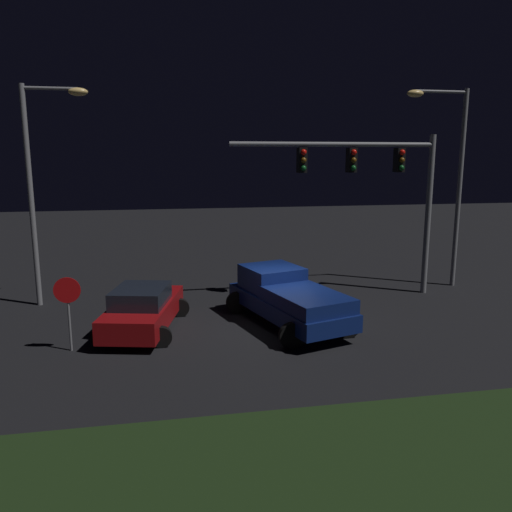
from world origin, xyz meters
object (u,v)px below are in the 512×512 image
(traffic_signal_gantry, at_px, (374,176))
(street_lamp_left, at_px, (42,170))
(pickup_truck, at_px, (286,295))
(car_sedan, at_px, (143,309))
(stop_sign, at_px, (68,300))
(street_lamp_right, at_px, (449,165))

(traffic_signal_gantry, relative_size, street_lamp_left, 1.01)
(pickup_truck, distance_m, traffic_signal_gantry, 6.41)
(car_sedan, bearing_deg, stop_sign, 137.75)
(street_lamp_left, bearing_deg, stop_sign, -73.48)
(traffic_signal_gantry, bearing_deg, street_lamp_left, 175.19)
(street_lamp_right, relative_size, stop_sign, 3.77)
(pickup_truck, bearing_deg, stop_sign, 84.40)
(stop_sign, bearing_deg, street_lamp_right, 18.71)
(pickup_truck, height_order, car_sedan, pickup_truck)
(street_lamp_right, bearing_deg, pickup_truck, -155.04)
(car_sedan, xyz_separation_m, stop_sign, (-2.05, -1.42, 0.82))
(pickup_truck, relative_size, street_lamp_right, 0.68)
(car_sedan, relative_size, stop_sign, 2.10)
(traffic_signal_gantry, bearing_deg, street_lamp_right, 13.44)
(pickup_truck, xyz_separation_m, street_lamp_right, (8.01, 3.73, 4.29))
(street_lamp_left, height_order, stop_sign, street_lamp_left)
(traffic_signal_gantry, bearing_deg, car_sedan, -163.29)
(pickup_truck, bearing_deg, traffic_signal_gantry, -72.64)
(traffic_signal_gantry, bearing_deg, stop_sign, -159.56)
(street_lamp_left, distance_m, street_lamp_right, 16.39)
(street_lamp_left, distance_m, stop_sign, 6.49)
(street_lamp_right, distance_m, stop_sign, 16.12)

